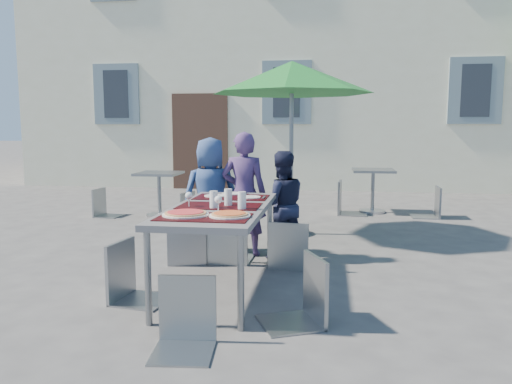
% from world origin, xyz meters
% --- Properties ---
extents(ground, '(90.00, 90.00, 0.00)m').
position_xyz_m(ground, '(0.00, 0.00, 0.00)').
color(ground, '#3F3F41').
rests_on(ground, ground).
extents(building, '(13.60, 8.20, 11.10)m').
position_xyz_m(building, '(-0.00, 11.50, 4.85)').
color(building, beige).
rests_on(building, ground).
extents(dining_table, '(0.80, 1.85, 0.76)m').
position_xyz_m(dining_table, '(0.02, 0.39, 0.70)').
color(dining_table, '#45454A').
rests_on(dining_table, ground).
extents(pizza_near_left, '(0.36, 0.36, 0.03)m').
position_xyz_m(pizza_near_left, '(-0.14, -0.12, 0.77)').
color(pizza_near_left, white).
rests_on(pizza_near_left, dining_table).
extents(pizza_near_right, '(0.32, 0.32, 0.03)m').
position_xyz_m(pizza_near_right, '(0.21, -0.11, 0.77)').
color(pizza_near_right, white).
rests_on(pizza_near_right, dining_table).
extents(glassware, '(0.54, 0.38, 0.15)m').
position_xyz_m(glassware, '(0.07, 0.29, 0.83)').
color(glassware, silver).
rests_on(glassware, dining_table).
extents(place_settings, '(0.61, 0.46, 0.01)m').
position_xyz_m(place_settings, '(0.02, 1.01, 0.76)').
color(place_settings, white).
rests_on(place_settings, dining_table).
extents(child_0, '(0.74, 0.58, 1.32)m').
position_xyz_m(child_0, '(-0.38, 1.74, 0.66)').
color(child_0, navy).
rests_on(child_0, ground).
extents(child_1, '(0.51, 0.34, 1.39)m').
position_xyz_m(child_1, '(0.03, 1.63, 0.69)').
color(child_1, '#473165').
rests_on(child_1, ground).
extents(child_2, '(0.65, 0.50, 1.18)m').
position_xyz_m(child_2, '(0.45, 1.52, 0.59)').
color(child_2, '#181C35').
rests_on(child_2, ground).
extents(chair_0, '(0.48, 0.49, 0.91)m').
position_xyz_m(chair_0, '(-0.51, 1.18, 0.53)').
color(chair_0, gray).
rests_on(chair_0, ground).
extents(chair_1, '(0.48, 0.49, 1.06)m').
position_xyz_m(chair_1, '(-0.09, 1.27, 0.63)').
color(chair_1, '#8E9599').
rests_on(chair_1, ground).
extents(chair_2, '(0.46, 0.46, 0.92)m').
position_xyz_m(chair_2, '(0.58, 1.17, 0.54)').
color(chair_2, '#939A9E').
rests_on(chair_2, ground).
extents(chair_3, '(0.48, 0.47, 0.94)m').
position_xyz_m(chair_3, '(-0.65, 0.01, 0.55)').
color(chair_3, gray).
rests_on(chair_3, ground).
extents(chair_4, '(0.55, 0.55, 0.94)m').
position_xyz_m(chair_4, '(0.79, -0.27, 0.55)').
color(chair_4, gray).
rests_on(chair_4, ground).
extents(chair_5, '(0.42, 0.43, 0.87)m').
position_xyz_m(chair_5, '(0.05, -0.79, 0.51)').
color(chair_5, gray).
rests_on(chair_5, ground).
extents(patio_umbrella, '(2.12, 2.12, 2.29)m').
position_xyz_m(patio_umbrella, '(0.46, 2.82, 2.05)').
color(patio_umbrella, '#B3B5BB').
rests_on(patio_umbrella, ground).
extents(cafe_table_0, '(0.67, 0.67, 0.71)m').
position_xyz_m(cafe_table_0, '(-1.74, 3.86, 0.48)').
color(cafe_table_0, '#B3B5BB').
rests_on(cafe_table_0, ground).
extents(bg_chair_l_0, '(0.42, 0.42, 0.86)m').
position_xyz_m(bg_chair_l_0, '(-2.63, 3.72, 0.50)').
color(bg_chair_l_0, gray).
rests_on(bg_chair_l_0, ground).
extents(bg_chair_r_0, '(0.48, 0.47, 0.84)m').
position_xyz_m(bg_chair_r_0, '(-1.27, 3.57, 0.49)').
color(bg_chair_r_0, gray).
rests_on(bg_chair_r_0, ground).
extents(cafe_table_1, '(0.68, 0.68, 0.73)m').
position_xyz_m(cafe_table_1, '(1.70, 4.72, 0.50)').
color(cafe_table_1, '#B3B5BB').
rests_on(cafe_table_1, ground).
extents(bg_chair_l_1, '(0.51, 0.50, 1.05)m').
position_xyz_m(bg_chair_l_1, '(1.26, 4.50, 0.62)').
color(bg_chair_l_1, gray).
rests_on(bg_chair_l_1, ground).
extents(bg_chair_r_1, '(0.43, 0.42, 0.94)m').
position_xyz_m(bg_chair_r_1, '(2.59, 4.38, 0.55)').
color(bg_chair_r_1, gray).
rests_on(bg_chair_r_1, ground).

